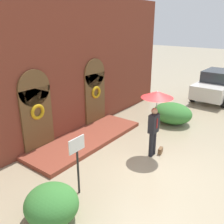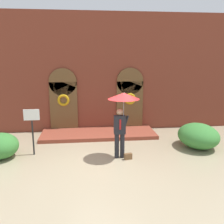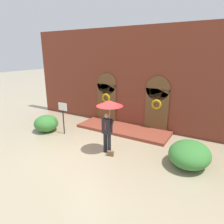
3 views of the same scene
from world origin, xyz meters
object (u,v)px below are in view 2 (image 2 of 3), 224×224
at_px(handbag, 128,156).
at_px(shrub_right, 198,136).
at_px(sign_post, 32,124).
at_px(shrub_left, 0,146).
at_px(person_with_umbrella, 123,106).

distance_m(handbag, shrub_right, 3.16).
relative_size(sign_post, shrub_left, 1.29).
height_order(person_with_umbrella, shrub_left, person_with_umbrella).
bearing_deg(sign_post, handbag, -13.79).
height_order(shrub_left, shrub_right, shrub_right).
xyz_separation_m(shrub_left, shrub_right, (7.53, 0.27, 0.02)).
bearing_deg(shrub_right, shrub_left, -177.95).
xyz_separation_m(person_with_umbrella, shrub_left, (-4.35, 0.44, -1.46)).
height_order(person_with_umbrella, handbag, person_with_umbrella).
bearing_deg(person_with_umbrella, handbag, -48.10).
relative_size(sign_post, shrub_right, 0.93).
bearing_deg(sign_post, shrub_right, 0.63).
height_order(sign_post, shrub_left, sign_post).
bearing_deg(shrub_right, person_with_umbrella, -167.51).
xyz_separation_m(handbag, shrub_right, (3.01, 0.91, 0.37)).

